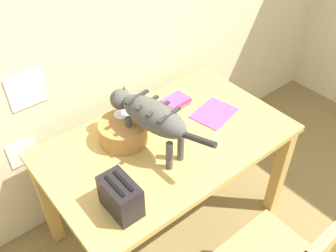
# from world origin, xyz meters

# --- Properties ---
(wall_rear) EXTENTS (4.59, 0.11, 2.50)m
(wall_rear) POSITION_xyz_m (-0.00, 1.91, 1.25)
(wall_rear) COLOR beige
(wall_rear) RESTS_ON ground_plane
(dining_table) EXTENTS (1.36, 0.82, 0.74)m
(dining_table) POSITION_xyz_m (-0.09, 1.34, 0.65)
(dining_table) COLOR tan
(dining_table) RESTS_ON ground_plane
(cat) EXTENTS (0.22, 0.67, 0.31)m
(cat) POSITION_xyz_m (-0.20, 1.35, 0.96)
(cat) COLOR #4D4B45
(cat) RESTS_ON dining_table
(saucer_bowl) EXTENTS (0.17, 0.17, 0.04)m
(saucer_bowl) POSITION_xyz_m (-0.24, 1.56, 0.76)
(saucer_bowl) COLOR #B4AEB4
(saucer_bowl) RESTS_ON dining_table
(coffee_mug) EXTENTS (0.13, 0.09, 0.08)m
(coffee_mug) POSITION_xyz_m (-0.23, 1.56, 0.82)
(coffee_mug) COLOR white
(coffee_mug) RESTS_ON saucer_bowl
(magazine) EXTENTS (0.29, 0.25, 0.01)m
(magazine) POSITION_xyz_m (0.27, 1.35, 0.74)
(magazine) COLOR purple
(magazine) RESTS_ON dining_table
(book_stack) EXTENTS (0.17, 0.12, 0.05)m
(book_stack) POSITION_xyz_m (0.14, 1.56, 0.77)
(book_stack) COLOR #8B53A6
(book_stack) RESTS_ON dining_table
(wicker_basket) EXTENTS (0.27, 0.27, 0.12)m
(wicker_basket) POSITION_xyz_m (-0.28, 1.49, 0.80)
(wicker_basket) COLOR #AA773B
(wicker_basket) RESTS_ON dining_table
(toaster) EXTENTS (0.12, 0.20, 0.18)m
(toaster) POSITION_xyz_m (-0.55, 1.11, 0.83)
(toaster) COLOR black
(toaster) RESTS_ON dining_table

